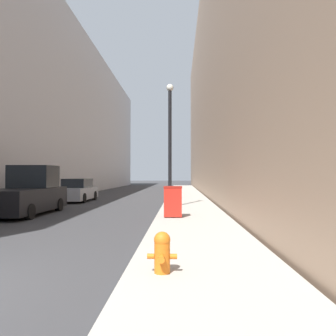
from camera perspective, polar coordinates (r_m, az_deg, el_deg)
sidewalk_right at (r=22.52m, az=3.35°, el=-5.63°), size 2.94×60.00×0.15m
building_left_glass at (r=34.53m, az=-24.31°, el=9.01°), size 12.00×60.00×15.74m
building_right_stone at (r=32.56m, az=16.81°, el=13.45°), size 12.00×60.00×20.04m
fire_hydrant at (r=5.71m, az=-1.03°, el=-14.30°), size 0.51×0.39×0.70m
trash_bin at (r=12.95m, az=0.87°, el=-5.80°), size 0.71×0.64×1.21m
lamppost at (r=17.08m, az=0.34°, el=4.38°), size 0.37×0.37×6.41m
pickup_truck at (r=16.44m, az=-23.36°, el=-4.22°), size 2.17×5.16×2.26m
parked_sedan_near at (r=23.27m, az=-15.46°, el=-3.86°), size 1.82×4.49×1.55m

